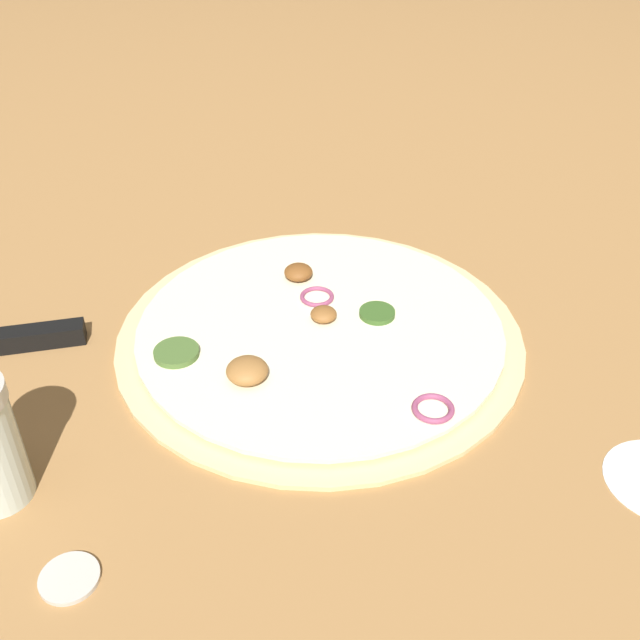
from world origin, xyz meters
The scene contains 3 objects.
ground_plane centered at (0.00, 0.00, 0.00)m, with size 3.00×3.00×0.00m, color #9E703F.
pizza centered at (0.00, 0.00, 0.01)m, with size 0.37×0.37×0.03m.
loose_cap centered at (0.30, -0.06, 0.00)m, with size 0.04×0.04×0.01m.
Camera 1 is at (0.52, 0.19, 0.42)m, focal length 42.00 mm.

